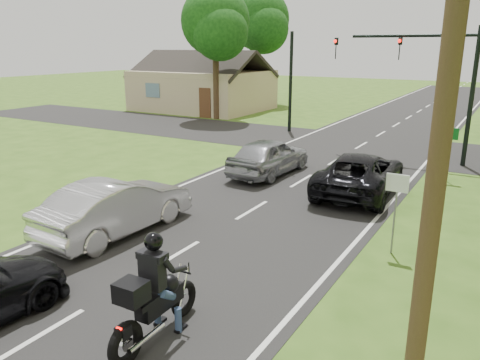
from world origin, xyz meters
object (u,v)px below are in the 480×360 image
at_px(traffic_signal, 429,70).
at_px(utility_pole_near, 451,53).
at_px(motorcycle_rider, 153,299).
at_px(silver_sedan, 116,207).
at_px(silver_suv, 269,156).
at_px(sign_green, 450,141).
at_px(dark_suv, 360,173).
at_px(sign_white, 396,195).

bearing_deg(traffic_signal, utility_pole_near, -79.86).
xyz_separation_m(motorcycle_rider, silver_sedan, (-4.28, 3.36, -0.03)).
xyz_separation_m(silver_sedan, traffic_signal, (5.72, 13.61, 3.34)).
xyz_separation_m(motorcycle_rider, utility_pole_near, (4.30, 0.98, 4.26)).
bearing_deg(silver_suv, sign_green, -155.01).
relative_size(silver_sedan, traffic_signal, 0.74).
bearing_deg(dark_suv, utility_pole_near, 107.35).
height_order(traffic_signal, utility_pole_near, utility_pole_near).
bearing_deg(sign_green, silver_suv, -157.31).
bearing_deg(silver_suv, utility_pole_near, 129.53).
distance_m(dark_suv, sign_green, 4.25).
bearing_deg(sign_green, silver_sedan, -124.49).
bearing_deg(utility_pole_near, silver_suv, 127.22).
bearing_deg(motorcycle_rider, sign_green, 75.94).
height_order(silver_sedan, traffic_signal, traffic_signal).
relative_size(traffic_signal, sign_green, 3.00).
relative_size(sign_white, sign_green, 1.00).
xyz_separation_m(traffic_signal, sign_white, (1.36, -11.02, -2.54)).
height_order(silver_sedan, utility_pole_near, utility_pole_near).
xyz_separation_m(traffic_signal, sign_green, (1.56, -3.02, -2.54)).
xyz_separation_m(dark_suv, traffic_signal, (0.91, 6.36, 3.39)).
bearing_deg(silver_suv, silver_sedan, 86.64).
distance_m(traffic_signal, sign_green, 4.24).
bearing_deg(silver_suv, dark_suv, 173.41).
distance_m(dark_suv, silver_sedan, 8.69).
bearing_deg(sign_green, traffic_signal, 117.38).
height_order(dark_suv, silver_sedan, silver_sedan).
relative_size(dark_suv, sign_green, 2.50).
bearing_deg(sign_white, traffic_signal, 97.05).
relative_size(dark_suv, sign_white, 2.50).
height_order(silver_sedan, sign_green, sign_green).
bearing_deg(sign_green, dark_suv, -126.51).
bearing_deg(traffic_signal, sign_green, -62.62).
height_order(motorcycle_rider, dark_suv, motorcycle_rider).
xyz_separation_m(silver_suv, traffic_signal, (4.93, 5.73, 3.36)).
bearing_deg(utility_pole_near, motorcycle_rider, -167.19).
relative_size(motorcycle_rider, dark_suv, 0.46).
xyz_separation_m(silver_suv, sign_green, (6.50, 2.72, 0.82)).
bearing_deg(sign_green, sign_white, -91.43).
bearing_deg(motorcycle_rider, traffic_signal, 83.23).
relative_size(silver_suv, sign_green, 2.12).
relative_size(silver_sedan, sign_white, 2.23).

